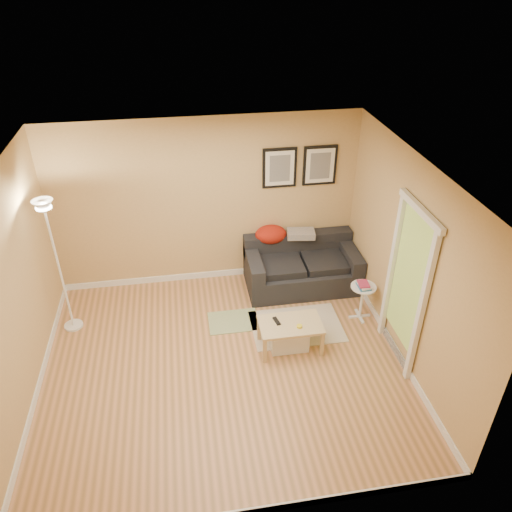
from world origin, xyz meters
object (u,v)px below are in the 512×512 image
object	(u,v)px
book_stack	(364,285)
side_table	(361,302)
floor_lamp	(60,271)
sofa	(302,265)
storage_bin	(288,337)
coffee_table	(290,336)

from	to	relation	value
book_stack	side_table	bearing A→B (deg)	87.25
floor_lamp	sofa	bearing A→B (deg)	7.49
sofa	book_stack	size ratio (longest dim) A/B	7.96
side_table	floor_lamp	size ratio (longest dim) A/B	0.28
floor_lamp	side_table	bearing A→B (deg)	-6.44
book_stack	floor_lamp	world-z (taller)	floor_lamp
storage_bin	floor_lamp	bearing A→B (deg)	163.14
floor_lamp	storage_bin	bearing A→B (deg)	-16.86
sofa	storage_bin	world-z (taller)	sofa
sofa	storage_bin	bearing A→B (deg)	-110.88
coffee_table	side_table	world-z (taller)	side_table
coffee_table	book_stack	bearing A→B (deg)	10.24
sofa	book_stack	distance (m)	1.13
side_table	book_stack	world-z (taller)	book_stack
coffee_table	sofa	bearing A→B (deg)	59.00
coffee_table	book_stack	xyz separation A→B (m)	(1.12, 0.44, 0.37)
coffee_table	storage_bin	distance (m)	0.06
coffee_table	side_table	xyz separation A→B (m)	(1.13, 0.45, 0.07)
side_table	floor_lamp	world-z (taller)	floor_lamp
sofa	storage_bin	xyz separation A→B (m)	(-0.50, -1.32, -0.22)
book_stack	sofa	bearing A→B (deg)	145.18
storage_bin	floor_lamp	size ratio (longest dim) A/B	0.26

